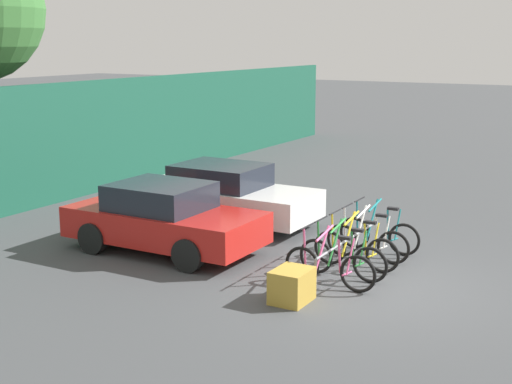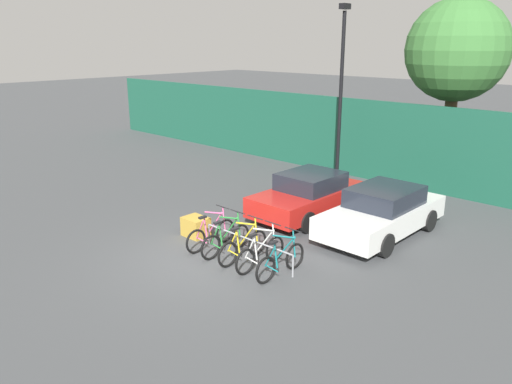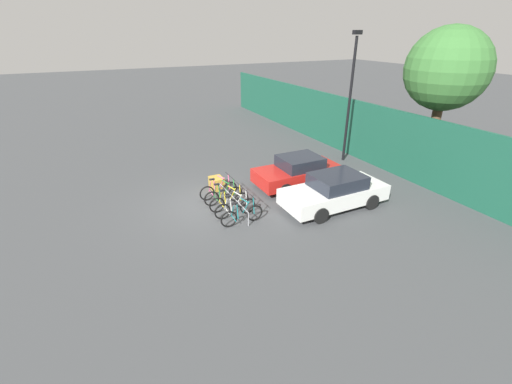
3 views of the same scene
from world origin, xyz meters
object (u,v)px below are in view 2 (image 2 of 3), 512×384
Objects in this scene: bicycle_pink at (211,234)px; cargo_crate at (196,227)px; bicycle_teal at (281,261)px; tree_behind_hoarding at (457,51)px; bike_rack at (248,241)px; bicycle_yellow at (243,247)px; bicycle_white at (260,253)px; car_white at (382,212)px; lamp_post at (341,86)px; bicycle_green at (226,240)px; car_red at (309,195)px.

cargo_crate is at bearing 165.77° from bicycle_pink.
tree_behind_hoarding is (-0.78, 10.77, 4.57)m from bicycle_teal.
bicycle_teal reaches higher than bike_rack.
bike_rack is 1.75× the size of bicycle_yellow.
car_white reaches higher than bicycle_white.
bicycle_yellow and bicycle_teal have the same top height.
bike_rack is 8.87m from lamp_post.
bicycle_white is 2.44× the size of cargo_crate.
bike_rack is 0.61m from bicycle_white.
bicycle_yellow is at bearing -6.75° from cargo_crate.
car_white is at bearing 55.20° from bicycle_pink.
bicycle_green is at bearing 0.94° from bicycle_pink.
lamp_post reaches higher than bicycle_white.
bike_rack is 0.44× the size of tree_behind_hoarding.
car_red is at bearing 100.71° from bicycle_yellow.
lamp_post reaches higher than bike_rack.
car_white is (2.50, 0.14, 0.00)m from car_red.
bicycle_teal is (1.23, -0.15, -0.10)m from bike_rack.
bicycle_pink is 1.00× the size of bicycle_yellow.
tree_behind_hoarding is at bearing 79.23° from car_red.
car_red and car_white have the same top height.
car_red is at bearing -100.77° from tree_behind_hoarding.
bicycle_pink is 2.45m from bicycle_teal.
bicycle_yellow is 0.43× the size of car_red.
bicycle_teal is 11.73m from tree_behind_hoarding.
lamp_post reaches higher than bicycle_pink.
car_white is 0.63× the size of tree_behind_hoarding.
bicycle_pink is at bearing -177.26° from bicycle_white.
car_red reaches higher than bicycle_yellow.
lamp_post is at bearing 115.00° from bicycle_white.
cargo_crate is (-0.94, 0.25, -0.10)m from bicycle_pink.
car_red reaches higher than cargo_crate.
bicycle_green is 3.82m from car_red.
bike_rack is 1.75× the size of bicycle_green.
bicycle_green is 1.00× the size of bicycle_teal.
bicycle_white and bicycle_teal have the same top height.
bicycle_green is 0.25× the size of tree_behind_hoarding.
bicycle_pink is at bearing -15.17° from cargo_crate.
car_red is at bearing -66.66° from lamp_post.
car_red is (-0.23, 3.80, 0.31)m from bicycle_green.
bike_rack is 1.75× the size of bicycle_teal.
bike_rack is at bearing -76.40° from car_red.
bicycle_teal is 0.25× the size of tree_behind_hoarding.
bike_rack is 4.13m from car_white.
car_red is 3.79m from cargo_crate.
bicycle_yellow is at bearing -71.53° from lamp_post.
car_red is (-2.11, 3.80, 0.31)m from bicycle_teal.
bicycle_pink is 2.44× the size of cargo_crate.
car_red is 0.61× the size of lamp_post.
bicycle_green is at bearing -86.50° from car_red.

